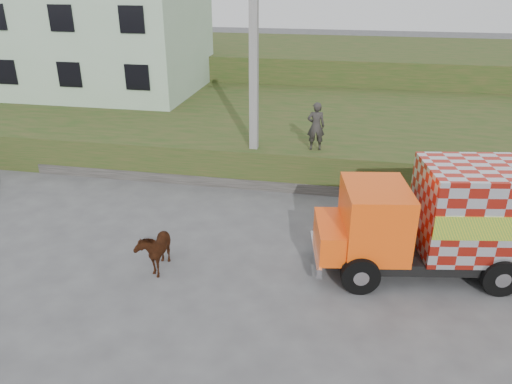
% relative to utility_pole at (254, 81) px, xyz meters
% --- Properties ---
extents(ground, '(120.00, 120.00, 0.00)m').
position_rel_utility_pole_xyz_m(ground, '(1.00, -4.60, -4.08)').
color(ground, '#474749').
rests_on(ground, ground).
extents(embankment, '(40.00, 12.00, 1.50)m').
position_rel_utility_pole_xyz_m(embankment, '(1.00, 5.40, -3.33)').
color(embankment, '#234416').
rests_on(embankment, ground).
extents(embankment_far, '(40.00, 12.00, 3.00)m').
position_rel_utility_pole_xyz_m(embankment_far, '(1.00, 17.40, -2.58)').
color(embankment_far, '#234416').
rests_on(embankment_far, ground).
extents(retaining_strip, '(16.00, 0.50, 0.40)m').
position_rel_utility_pole_xyz_m(retaining_strip, '(-1.00, -0.40, -3.88)').
color(retaining_strip, '#595651').
rests_on(retaining_strip, ground).
extents(building, '(10.00, 8.00, 6.00)m').
position_rel_utility_pole_xyz_m(building, '(-10.00, 8.40, 0.42)').
color(building, '#A5C1A5').
rests_on(building, embankment).
extents(utility_pole, '(1.20, 0.30, 8.00)m').
position_rel_utility_pole_xyz_m(utility_pole, '(0.00, 0.00, 0.00)').
color(utility_pole, gray).
rests_on(utility_pole, ground).
extents(cargo_truck, '(7.36, 3.46, 3.16)m').
position_rel_utility_pole_xyz_m(cargo_truck, '(6.77, -5.03, -2.45)').
color(cargo_truck, black).
rests_on(cargo_truck, ground).
extents(cow, '(0.79, 1.57, 1.29)m').
position_rel_utility_pole_xyz_m(cow, '(-1.55, -6.48, -3.43)').
color(cow, '#35110D').
rests_on(cow, ground).
extents(pedestrian, '(0.73, 0.53, 1.83)m').
position_rel_utility_pole_xyz_m(pedestrian, '(2.31, 0.28, -1.66)').
color(pedestrian, '#2B2826').
rests_on(pedestrian, embankment).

